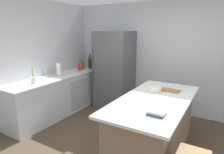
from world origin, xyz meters
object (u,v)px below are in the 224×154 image
(cutting_board, at_px, (169,90))
(kitchen_island, at_px, (154,126))
(paper_towel_roll, at_px, (59,70))
(hot_sauce_bottle, at_px, (79,67))
(soda_bottle, at_px, (85,64))
(sink_faucet, at_px, (46,71))
(vinegar_bottle, at_px, (82,66))
(refrigerator, at_px, (114,70))
(cookbook_stack, at_px, (157,113))
(syrup_bottle, at_px, (89,63))
(wine_bottle, at_px, (90,63))
(flower_vase, at_px, (33,79))
(mixing_bowl, at_px, (155,89))
(whiskey_bottle, at_px, (82,65))

(cutting_board, bearing_deg, kitchen_island, -98.37)
(paper_towel_roll, height_order, hot_sauce_bottle, paper_towel_roll)
(paper_towel_roll, bearing_deg, soda_bottle, 90.60)
(kitchen_island, distance_m, soda_bottle, 2.89)
(sink_faucet, height_order, vinegar_bottle, sink_faucet)
(refrigerator, bearing_deg, cookbook_stack, -48.44)
(syrup_bottle, xyz_separation_m, cookbook_stack, (2.68, -2.15, -0.08))
(sink_faucet, xyz_separation_m, cutting_board, (2.57, 0.44, -0.14))
(syrup_bottle, relative_size, vinegar_bottle, 1.08)
(sink_faucet, relative_size, wine_bottle, 0.75)
(refrigerator, xyz_separation_m, vinegar_bottle, (-0.86, -0.22, 0.07))
(flower_vase, xyz_separation_m, hot_sauce_bottle, (-0.04, 1.45, 0.01))
(refrigerator, relative_size, mixing_bowl, 9.00)
(refrigerator, xyz_separation_m, paper_towel_roll, (-0.92, -1.00, 0.08))
(refrigerator, distance_m, whiskey_bottle, 0.95)
(mixing_bowl, bearing_deg, vinegar_bottle, 159.62)
(flower_vase, height_order, syrup_bottle, flower_vase)
(kitchen_island, xyz_separation_m, sink_faucet, (-2.49, 0.08, 0.60))
(vinegar_bottle, bearing_deg, whiskey_bottle, 126.74)
(syrup_bottle, distance_m, wine_bottle, 0.15)
(hot_sauce_bottle, bearing_deg, paper_towel_roll, -93.30)
(flower_vase, bearing_deg, sink_faucet, 105.20)
(whiskey_bottle, distance_m, vinegar_bottle, 0.13)
(paper_towel_roll, relative_size, mixing_bowl, 1.46)
(sink_faucet, distance_m, hot_sauce_bottle, 1.03)
(refrigerator, relative_size, sink_faucet, 6.39)
(syrup_bottle, bearing_deg, mixing_bowl, -27.90)
(wine_bottle, bearing_deg, cookbook_stack, -38.71)
(cookbook_stack, bearing_deg, whiskey_bottle, 145.34)
(sink_faucet, xyz_separation_m, paper_towel_roll, (0.03, 0.34, -0.02))
(wine_bottle, bearing_deg, paper_towel_roll, -95.54)
(whiskey_bottle, height_order, cookbook_stack, whiskey_bottle)
(wine_bottle, xyz_separation_m, cookbook_stack, (2.57, -2.06, -0.11))
(sink_faucet, bearing_deg, kitchen_island, -1.76)
(vinegar_bottle, bearing_deg, flower_vase, -89.01)
(whiskey_bottle, bearing_deg, syrup_bottle, 87.26)
(kitchen_island, xyz_separation_m, flower_vase, (-2.38, -0.35, 0.53))
(paper_towel_roll, bearing_deg, cutting_board, 2.21)
(refrigerator, bearing_deg, vinegar_bottle, -165.48)
(mixing_bowl, distance_m, cutting_board, 0.26)
(wine_bottle, relative_size, whiskey_bottle, 1.39)
(soda_bottle, bearing_deg, cutting_board, -18.79)
(paper_towel_roll, distance_m, whiskey_bottle, 0.88)
(syrup_bottle, distance_m, cookbook_stack, 3.44)
(vinegar_bottle, height_order, hot_sauce_bottle, vinegar_bottle)
(cookbook_stack, bearing_deg, refrigerator, 131.56)
(paper_towel_roll, xyz_separation_m, whiskey_bottle, (-0.02, 0.88, -0.02))
(flower_vase, xyz_separation_m, paper_towel_roll, (-0.08, 0.77, 0.04))
(hot_sauce_bottle, bearing_deg, cookbook_stack, -32.30)
(soda_bottle, height_order, cutting_board, soda_bottle)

